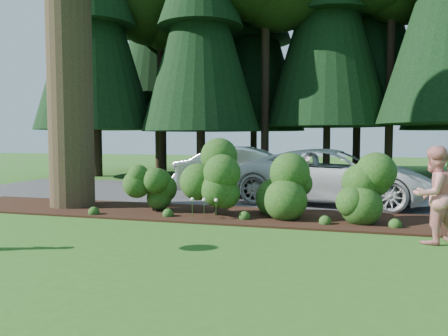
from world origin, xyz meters
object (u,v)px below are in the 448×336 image
(car_silver_wagon, at_px, (252,172))
(car_white_suv, at_px, (333,176))
(car_dark_suv, at_px, (259,169))
(adult, at_px, (434,195))

(car_silver_wagon, distance_m, car_white_suv, 2.78)
(car_dark_suv, bearing_deg, car_silver_wagon, 176.56)
(adult, bearing_deg, car_silver_wagon, -86.48)
(car_white_suv, bearing_deg, adult, -148.23)
(car_silver_wagon, distance_m, car_dark_suv, 3.03)
(car_silver_wagon, relative_size, adult, 2.73)
(car_white_suv, relative_size, car_dark_suv, 1.20)
(car_silver_wagon, bearing_deg, car_white_suv, -113.93)
(adult, bearing_deg, car_dark_suv, -96.74)
(car_dark_suv, bearing_deg, car_white_suv, -151.61)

